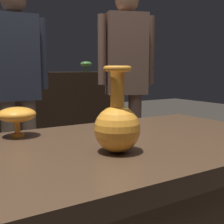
% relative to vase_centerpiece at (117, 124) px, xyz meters
% --- Properties ---
extents(vase_centerpiece, '(0.12, 0.12, 0.23)m').
position_rel_vase_centerpiece_xyz_m(vase_centerpiece, '(0.00, 0.00, 0.00)').
color(vase_centerpiece, orange).
rests_on(vase_centerpiece, display_plinth).
extents(vase_tall_behind, '(0.12, 0.12, 0.10)m').
position_rel_vase_centerpiece_xyz_m(vase_tall_behind, '(-0.18, 0.33, -0.00)').
color(vase_tall_behind, orange).
rests_on(vase_tall_behind, display_plinth).
extents(shelf_vase_far_right, '(0.13, 0.13, 0.11)m').
position_rel_vase_centerpiece_xyz_m(shelf_vase_far_right, '(1.07, 2.28, 0.20)').
color(shelf_vase_far_right, '#477A38').
rests_on(shelf_vase_far_right, back_display_shelf).
extents(shelf_vase_right, '(0.13, 0.13, 0.11)m').
position_rel_vase_centerpiece_xyz_m(shelf_vase_right, '(0.55, 2.21, 0.20)').
color(shelf_vase_right, '#477A38').
rests_on(shelf_vase_right, back_display_shelf).
extents(visitor_center_back, '(0.47, 0.20, 1.60)m').
position_rel_vase_centerpiece_xyz_m(visitor_center_back, '(0.15, 1.62, 0.06)').
color(visitor_center_back, '#846B56').
rests_on(visitor_center_back, ground_plane).
extents(visitor_near_right, '(0.44, 0.28, 1.65)m').
position_rel_vase_centerpiece_xyz_m(visitor_near_right, '(0.97, 1.37, 0.10)').
color(visitor_near_right, brown).
rests_on(visitor_near_right, ground_plane).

